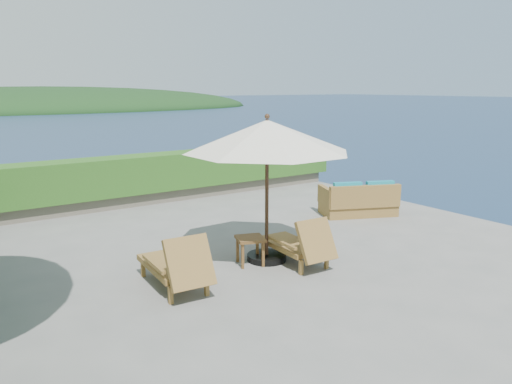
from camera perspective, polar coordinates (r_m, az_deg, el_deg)
ground at (r=9.60m, az=1.24°, el=-7.46°), size 12.00×12.00×0.00m
foundation at (r=10.22m, az=1.20°, el=-15.69°), size 12.00×12.00×3.00m
offshore_island at (r=150.55m, az=-23.11°, el=8.65°), size 126.00×57.60×12.60m
planter_wall_far at (r=14.31m, az=-11.96°, el=-0.46°), size 12.00×0.60×0.36m
hedge_far at (r=14.18m, az=-12.07°, el=2.18°), size 12.40×0.90×1.00m
patio_umbrella at (r=8.94m, az=1.28°, el=6.24°), size 4.02×4.02×2.72m
lounge_left at (r=8.12m, az=-9.07°, el=-8.20°), size 0.84×1.75×0.99m
lounge_right at (r=9.16m, az=4.91°, el=-5.89°), size 0.79×1.66×0.94m
side_table at (r=9.10m, az=-0.68°, el=-5.74°), size 0.62×0.62×0.52m
wicker_loveseat at (r=12.86m, az=11.69°, el=-1.06°), size 2.07×1.60×0.91m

